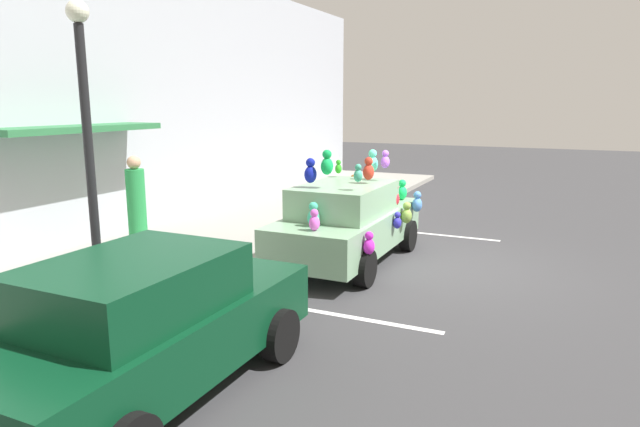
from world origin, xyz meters
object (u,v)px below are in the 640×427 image
object	(u,v)px
plush_covered_car	(348,221)
pedestrian_near_shopfront	(137,210)
teddy_bear_on_sidewalk	(314,208)
parked_sedan_behind	(147,326)
street_lamp_post	(87,133)

from	to	relation	value
plush_covered_car	pedestrian_near_shopfront	bearing A→B (deg)	117.75
plush_covered_car	teddy_bear_on_sidewalk	bearing A→B (deg)	38.61
parked_sedan_behind	pedestrian_near_shopfront	xyz separation A→B (m)	(3.69, 3.54, 0.27)
plush_covered_car	street_lamp_post	bearing A→B (deg)	157.58
plush_covered_car	street_lamp_post	distance (m)	5.13
parked_sedan_behind	teddy_bear_on_sidewalk	distance (m)	8.06
street_lamp_post	teddy_bear_on_sidewalk	bearing A→B (deg)	0.11
pedestrian_near_shopfront	plush_covered_car	bearing A→B (deg)	-62.25
plush_covered_car	parked_sedan_behind	xyz separation A→B (m)	(-5.54, -0.01, -0.03)
parked_sedan_behind	street_lamp_post	distance (m)	2.85
plush_covered_car	street_lamp_post	world-z (taller)	street_lamp_post
teddy_bear_on_sidewalk	street_lamp_post	xyz separation A→B (m)	(-6.73, -0.01, 2.14)
teddy_bear_on_sidewalk	pedestrian_near_shopfront	xyz separation A→B (m)	(-4.16, 1.69, 0.54)
parked_sedan_behind	street_lamp_post	xyz separation A→B (m)	(1.12, 1.84, 1.88)
plush_covered_car	pedestrian_near_shopfront	distance (m)	3.99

